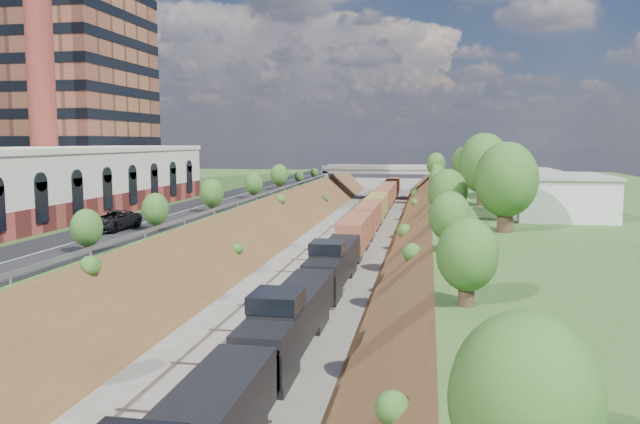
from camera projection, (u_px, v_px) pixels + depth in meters
platform_left at (88, 219)px, 80.96m from camera, size 44.00×180.00×5.00m
platform_right at (631, 232)px, 69.68m from camera, size 44.00×180.00×5.00m
embankment_left at (251, 243)px, 77.48m from camera, size 10.00×180.00×10.00m
embankment_right at (431, 248)px, 73.73m from camera, size 10.00×180.00×10.00m
rail_left_track at (318, 244)px, 76.04m from camera, size 1.58×180.00×0.18m
rail_right_track at (360, 246)px, 75.15m from camera, size 1.58×180.00×0.18m
road at (216, 202)px, 77.68m from camera, size 8.00×180.00×0.10m
guardrail at (247, 199)px, 76.73m from camera, size 0.10×171.00×0.70m
commercial_building at (7, 186)px, 57.89m from camera, size 14.30×62.30×7.00m
highrise_tower at (54, 2)px, 91.13m from camera, size 22.00×22.00×53.90m
smokestack at (39, 38)px, 75.00m from camera, size 3.20×3.20×40.00m
overpass at (379, 177)px, 135.73m from camera, size 24.50×8.30×7.40m
white_building_near at (558, 197)px, 62.96m from camera, size 9.00×12.00×4.00m
white_building_far at (521, 184)px, 84.60m from camera, size 8.00×10.00×3.60m
tree_right_large at (506, 180)px, 52.06m from camera, size 5.25×5.25×7.61m
tree_left_crest at (52, 234)px, 37.67m from camera, size 2.45×2.45×3.55m
freight_train at (367, 218)px, 83.58m from camera, size 2.71×139.22×4.55m
suv at (112, 220)px, 52.98m from camera, size 3.07×6.17×1.68m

